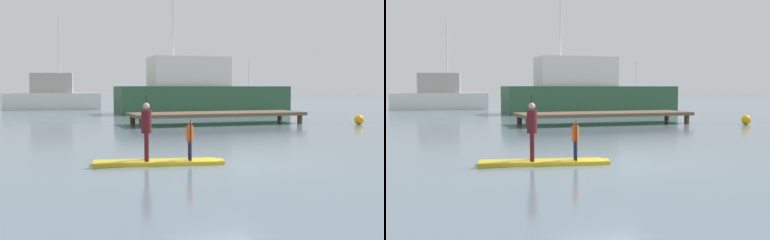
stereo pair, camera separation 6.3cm
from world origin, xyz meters
TOP-DOWN VIEW (x-y plane):
  - ground_plane at (0.00, 0.00)m, footprint 240.00×240.00m
  - paddleboard_near at (-1.62, 0.45)m, footprint 3.53×1.36m
  - paddler_adult at (-1.94, 0.52)m, footprint 0.32×0.49m
  - paddler_child_solo at (-0.81, 0.28)m, footprint 0.22×0.38m
  - fishing_boat_white_large at (7.76, 23.92)m, footprint 13.53×4.54m
  - fishing_boat_green_midground at (-2.85, 34.06)m, footprint 8.84×3.51m
  - motor_boat_small_navy at (20.03, 39.57)m, footprint 6.11×3.11m
  - floating_dock at (4.98, 12.82)m, footprint 9.67×2.88m
  - mooring_buoy_mid at (12.25, 10.07)m, footprint 0.52×0.52m

SIDE VIEW (x-z plane):
  - ground_plane at x=0.00m, z-range 0.00..0.00m
  - paddleboard_near at x=-1.62m, z-range 0.00..0.10m
  - mooring_buoy_mid at x=12.25m, z-range 0.00..0.52m
  - motor_boat_small_navy at x=20.03m, z-range -2.02..3.09m
  - floating_dock at x=4.98m, z-range 0.23..0.89m
  - paddler_child_solo at x=-0.81m, z-range 0.15..1.23m
  - paddler_adult at x=-1.94m, z-range 0.11..1.85m
  - fishing_boat_green_midground at x=-2.85m, z-range -2.98..5.48m
  - fishing_boat_white_large at x=7.76m, z-range -4.35..7.71m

